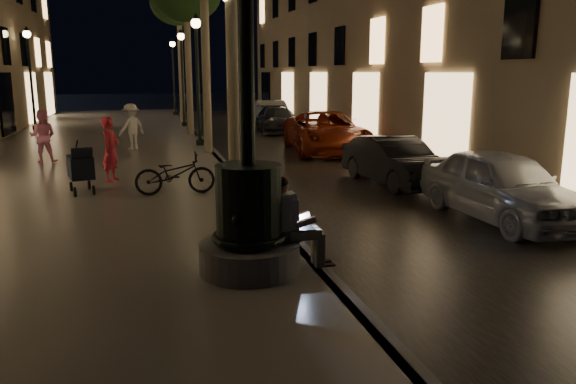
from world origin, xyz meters
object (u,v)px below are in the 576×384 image
object	(u,v)px
lamp_left_c	(30,65)
lamp_curb_d	(173,67)
lamp_curb_a	(230,58)
pedestrian_white	(132,127)
lamp_curb_c	(182,65)
pedestrian_red	(111,149)
car_third	(326,132)
pedestrian_pink	(43,136)
car_fifth	(271,114)
stroller	(81,167)
fountain_lamppost	(249,200)
car_rear	(276,120)
tree_far	(179,4)
car_front	(502,185)
seated_man_laptop	(292,219)
car_second	(395,161)
lamp_curb_b	(197,63)
bicycle	(175,174)

from	to	relation	value
lamp_left_c	lamp_curb_d	bearing A→B (deg)	48.41
lamp_curb_a	pedestrian_white	size ratio (longest dim) A/B	2.96
lamp_curb_c	pedestrian_red	bearing A→B (deg)	-101.08
lamp_curb_a	car_third	world-z (taller)	lamp_curb_a
pedestrian_pink	car_fifth	bearing A→B (deg)	-124.70
lamp_curb_d	stroller	distance (m)	24.38
lamp_curb_d	car_third	bearing A→B (deg)	-75.98
fountain_lamppost	car_rear	distance (m)	20.25
car_third	tree_far	bearing A→B (deg)	115.99
car_front	car_fifth	bearing A→B (deg)	88.62
lamp_curb_a	stroller	distance (m)	4.23
car_front	lamp_curb_c	bearing A→B (deg)	101.95
lamp_curb_a	car_rear	distance (m)	14.52
lamp_curb_a	lamp_curb_c	world-z (taller)	same
lamp_curb_c	car_front	xyz separation A→B (m)	(4.82, -19.80, -2.53)
lamp_curb_c	pedestrian_white	bearing A→B (deg)	-105.99
tree_far	pedestrian_red	size ratio (longest dim) A/B	4.59
seated_man_laptop	pedestrian_white	bearing A→B (deg)	99.98
lamp_curb_c	lamp_curb_d	world-z (taller)	same
car_fifth	lamp_left_c	bearing A→B (deg)	-177.54
car_front	car_rear	xyz separation A→B (m)	(-0.52, 17.41, -0.09)
fountain_lamppost	stroller	size ratio (longest dim) A/B	4.34
lamp_curb_c	car_rear	world-z (taller)	lamp_curb_c
lamp_curb_a	car_second	xyz separation A→B (m)	(4.30, 0.04, -2.61)
seated_man_laptop	pedestrian_white	xyz separation A→B (m)	(-2.36, 13.44, 0.11)
lamp_curb_b	lamp_curb_c	size ratio (longest dim) A/B	1.00
stroller	pedestrian_pink	world-z (taller)	pedestrian_pink
car_front	pedestrian_white	world-z (taller)	pedestrian_white
car_front	tree_far	bearing A→B (deg)	100.53
pedestrian_white	bicycle	world-z (taller)	pedestrian_white
lamp_curb_a	pedestrian_white	distance (m)	8.14
car_second	pedestrian_pink	size ratio (longest dim) A/B	2.37
car_front	pedestrian_pink	bearing A→B (deg)	136.38
lamp_curb_b	lamp_curb_d	xyz separation A→B (m)	(0.00, 16.00, 0.00)
fountain_lamppost	tree_far	xyz separation A→B (m)	(0.78, 24.00, 5.22)
car_fifth	pedestrian_white	distance (m)	11.54
seated_man_laptop	stroller	size ratio (longest dim) A/B	1.10
stroller	pedestrian_white	distance (m)	7.52
car_fifth	pedestrian_white	bearing A→B (deg)	-128.24
car_rear	pedestrian_white	bearing A→B (deg)	-132.12
lamp_left_c	pedestrian_white	distance (m)	9.99
car_rear	pedestrian_white	world-z (taller)	pedestrian_white
seated_man_laptop	pedestrian_white	size ratio (longest dim) A/B	0.81
car_rear	car_fifth	distance (m)	2.91
lamp_left_c	bicycle	xyz separation A→B (m)	(5.70, -16.63, -2.57)
car_front	pedestrian_red	distance (m)	9.26
lamp_left_c	stroller	bearing A→B (deg)	-77.21
seated_man_laptop	car_front	xyz separation A→B (m)	(4.91, 2.20, -0.19)
pedestrian_red	pedestrian_white	size ratio (longest dim) A/B	1.00
seated_man_laptop	pedestrian_red	distance (m)	7.86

